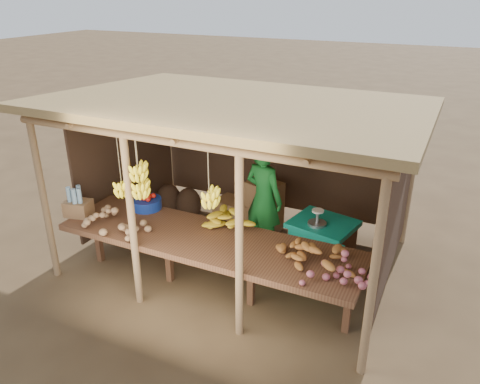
% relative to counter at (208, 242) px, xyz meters
% --- Properties ---
extents(ground, '(60.00, 60.00, 0.00)m').
position_rel_counter_xyz_m(ground, '(-0.00, 0.95, -0.74)').
color(ground, brown).
rests_on(ground, ground).
extents(stall_structure, '(4.70, 3.50, 2.43)m').
position_rel_counter_xyz_m(stall_structure, '(-0.02, 1.01, 1.18)').
color(stall_structure, '#97724E').
rests_on(stall_structure, ground).
extents(counter, '(3.90, 1.05, 0.80)m').
position_rel_counter_xyz_m(counter, '(0.00, 0.00, 0.00)').
color(counter, brown).
rests_on(counter, ground).
extents(potato_heap, '(1.02, 0.79, 0.36)m').
position_rel_counter_xyz_m(potato_heap, '(-1.20, -0.26, 0.24)').
color(potato_heap, '#A27954').
rests_on(potato_heap, counter).
extents(sweet_potato_heap, '(1.03, 0.84, 0.35)m').
position_rel_counter_xyz_m(sweet_potato_heap, '(1.35, -0.03, 0.24)').
color(sweet_potato_heap, '#AA672B').
rests_on(sweet_potato_heap, counter).
extents(onion_heap, '(0.88, 0.55, 0.36)m').
position_rel_counter_xyz_m(onion_heap, '(1.77, -0.21, 0.24)').
color(onion_heap, '#B75965').
rests_on(onion_heap, counter).
extents(banana_pile, '(0.71, 0.47, 0.35)m').
position_rel_counter_xyz_m(banana_pile, '(0.12, 0.35, 0.24)').
color(banana_pile, gold).
rests_on(banana_pile, counter).
extents(tomato_basin, '(0.42, 0.42, 0.22)m').
position_rel_counter_xyz_m(tomato_basin, '(-1.19, 0.39, 0.15)').
color(tomato_basin, navy).
rests_on(tomato_basin, counter).
extents(bottle_box, '(0.38, 0.33, 0.42)m').
position_rel_counter_xyz_m(bottle_box, '(-1.90, -0.19, 0.22)').
color(bottle_box, '#946842').
rests_on(bottle_box, counter).
extents(vendor, '(0.72, 0.57, 1.71)m').
position_rel_counter_xyz_m(vendor, '(0.23, 1.26, 0.12)').
color(vendor, '#19732A').
rests_on(vendor, ground).
extents(tarp_crate, '(0.95, 0.86, 0.98)m').
position_rel_counter_xyz_m(tarp_crate, '(1.16, 1.13, -0.34)').
color(tarp_crate, brown).
rests_on(tarp_crate, ground).
extents(carton_stack, '(1.18, 0.53, 0.83)m').
position_rel_counter_xyz_m(carton_stack, '(-0.19, 1.86, -0.37)').
color(carton_stack, '#946842').
rests_on(carton_stack, ground).
extents(burlap_sacks, '(0.85, 0.44, 0.60)m').
position_rel_counter_xyz_m(burlap_sacks, '(-1.60, 1.81, -0.48)').
color(burlap_sacks, '#452E20').
rests_on(burlap_sacks, ground).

